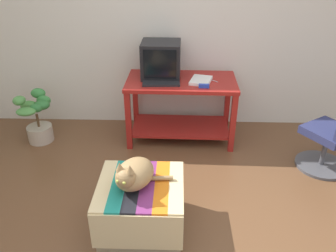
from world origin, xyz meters
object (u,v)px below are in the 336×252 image
ottoman_with_blanket (141,205)px  stapler (204,86)px  cat (134,174)px  office_chair (334,137)px  book (201,80)px  tv_monitor (161,60)px  desk (181,99)px  potted_plant (37,118)px  keyboard (161,83)px

ottoman_with_blanket → stapler: stapler is taller
ottoman_with_blanket → stapler: size_ratio=6.11×
cat → office_chair: (1.87, 0.86, -0.14)m
book → office_chair: (1.29, -0.57, -0.36)m
tv_monitor → cat: bearing=-93.8°
desk → potted_plant: bearing=-174.2°
book → potted_plant: size_ratio=0.47×
tv_monitor → potted_plant: 1.57m
tv_monitor → stapler: (0.46, -0.32, -0.17)m
keyboard → office_chair: (1.72, -0.48, -0.35)m
desk → keyboard: keyboard is taller
book → tv_monitor: bearing=175.6°
keyboard → book: book is taller
keyboard → book: 0.44m
ottoman_with_blanket → office_chair: office_chair is taller
book → ottoman_with_blanket: book is taller
desk → office_chair: office_chair is taller
tv_monitor → potted_plant: (-1.42, -0.24, -0.63)m
office_chair → stapler: size_ratio=8.09×
cat → ottoman_with_blanket: bearing=38.0°
keyboard → ottoman_with_blanket: 1.43m
desk → tv_monitor: size_ratio=2.84×
potted_plant → office_chair: (3.16, -0.48, 0.10)m
ottoman_with_blanket → cat: bearing=-162.9°
cat → stapler: size_ratio=4.42×
keyboard → potted_plant: size_ratio=0.66×
ottoman_with_blanket → cat: (-0.04, -0.01, 0.32)m
keyboard → stapler: size_ratio=3.64×
ottoman_with_blanket → cat: 0.32m
desk → tv_monitor: (-0.23, 0.10, 0.43)m
cat → office_chair: size_ratio=0.55×
ottoman_with_blanket → stapler: (0.55, 1.25, 0.54)m
stapler → desk: bearing=50.0°
keyboard → office_chair: 1.82m
desk → office_chair: 1.63m
ottoman_with_blanket → stapler: 1.47m
office_chair → stapler: (-1.27, 0.40, 0.36)m
book → stapler: 0.17m
desk → book: book is taller
book → stapler: size_ratio=2.56×
keyboard → office_chair: size_ratio=0.45×
desk → office_chair: bearing=-21.3°
tv_monitor → cat: tv_monitor is taller
ottoman_with_blanket → book: bearing=69.5°
keyboard → stapler: (0.45, -0.08, 0.01)m
desk → ottoman_with_blanket: (-0.32, -1.47, -0.28)m
office_chair → stapler: office_chair is taller
potted_plant → office_chair: 3.20m
book → potted_plant: bearing=-162.7°
desk → book: bearing=-12.9°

